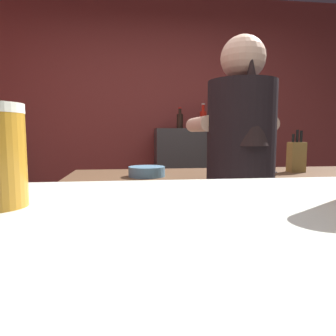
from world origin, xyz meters
TOP-DOWN VIEW (x-y plane):
  - wall_back at (0.00, 2.20)m, footprint 5.20×0.10m
  - prep_counter at (0.35, 0.58)m, footprint 2.10×0.60m
  - back_shelf at (0.34, 1.92)m, footprint 0.76×0.36m
  - bartender at (0.24, 0.12)m, footprint 0.43×0.52m
  - knife_block at (0.79, 0.57)m, footprint 0.10×0.08m
  - mixing_bowl at (-0.22, 0.47)m, footprint 0.22×0.22m
  - chefs_knife at (0.52, 0.53)m, footprint 0.24×0.05m
  - bottle_soy at (0.47, 1.92)m, footprint 0.07×0.07m
  - bottle_olive_oil at (0.64, 2.01)m, footprint 0.07×0.07m
  - bottle_hot_sauce at (0.21, 1.87)m, footprint 0.07×0.07m

SIDE VIEW (x-z plane):
  - prep_counter at x=0.35m, z-range 0.00..0.92m
  - back_shelf at x=0.34m, z-range 0.00..1.24m
  - chefs_knife at x=0.52m, z-range 0.92..0.93m
  - mixing_bowl at x=-0.22m, z-range 0.92..0.98m
  - bartender at x=0.24m, z-range 0.13..1.79m
  - knife_block at x=0.79m, z-range 0.89..1.17m
  - bottle_hot_sauce at x=0.21m, z-range 1.21..1.43m
  - bottle_olive_oil at x=0.64m, z-range 1.21..1.46m
  - bottle_soy at x=0.47m, z-range 1.21..1.48m
  - wall_back at x=0.00m, z-range 0.00..2.70m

